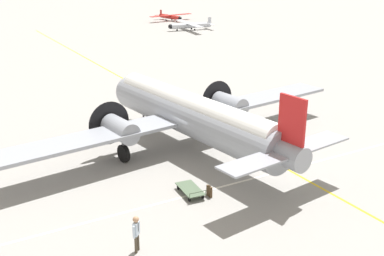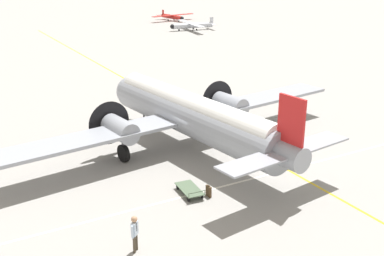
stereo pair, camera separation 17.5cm
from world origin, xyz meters
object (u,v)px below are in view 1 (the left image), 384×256
(crew_foreground, at_px, (136,230))
(light_aircraft_taxiing, at_px, (171,17))
(suitcase_near_door, at_px, (209,191))
(light_aircraft_distant, at_px, (190,25))
(airliner_main, at_px, (188,114))
(baggage_cart, at_px, (190,189))

(crew_foreground, height_order, light_aircraft_taxiing, light_aircraft_taxiing)
(crew_foreground, height_order, suitcase_near_door, crew_foreground)
(suitcase_near_door, bearing_deg, light_aircraft_distant, -28.30)
(suitcase_near_door, height_order, light_aircraft_distant, light_aircraft_distant)
(light_aircraft_taxiing, bearing_deg, crew_foreground, -36.86)
(suitcase_near_door, bearing_deg, light_aircraft_taxiing, -25.58)
(airliner_main, xyz_separation_m, light_aircraft_taxiing, (60.08, -29.51, -1.64))
(airliner_main, xyz_separation_m, crew_foreground, (-9.01, 7.52, -1.40))
(airliner_main, height_order, suitcase_near_door, airliner_main)
(suitcase_near_door, bearing_deg, airliner_main, -19.72)
(baggage_cart, bearing_deg, airliner_main, -22.87)
(airliner_main, distance_m, crew_foreground, 11.82)
(suitcase_near_door, xyz_separation_m, light_aircraft_taxiing, (66.35, -31.75, 0.49))
(crew_foreground, height_order, baggage_cart, crew_foreground)
(light_aircraft_distant, bearing_deg, baggage_cart, 68.88)
(crew_foreground, relative_size, light_aircraft_distant, 0.16)
(crew_foreground, bearing_deg, light_aircraft_distant, -165.52)
(crew_foreground, relative_size, baggage_cart, 0.83)
(baggage_cart, distance_m, light_aircraft_distant, 60.25)
(light_aircraft_distant, height_order, light_aircraft_taxiing, light_aircraft_distant)
(airliner_main, xyz_separation_m, light_aircraft_distant, (47.01, -26.44, -1.59))
(suitcase_near_door, bearing_deg, baggage_cart, 46.29)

